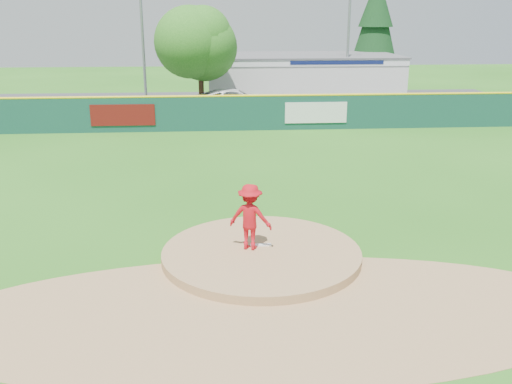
{
  "coord_description": "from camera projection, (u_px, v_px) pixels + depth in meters",
  "views": [
    {
      "loc": [
        -1.26,
        -14.48,
        6.51
      ],
      "look_at": [
        0.0,
        2.0,
        1.3
      ],
      "focal_mm": 40.0,
      "sensor_mm": 36.0,
      "label": 1
    }
  ],
  "objects": [
    {
      "name": "van",
      "position": [
        235.0,
        101.0,
        38.7
      ],
      "size": [
        5.88,
        3.07,
        1.58
      ],
      "primitive_type": "imported",
      "rotation": [
        0.0,
        0.0,
        1.65
      ],
      "color": "white",
      "rests_on": "parking_lot"
    },
    {
      "name": "pitchers_mound",
      "position": [
        261.0,
        258.0,
        15.82
      ],
      "size": [
        5.5,
        5.5,
        0.5
      ],
      "primitive_type": "cylinder",
      "color": "#9E774C",
      "rests_on": "ground"
    },
    {
      "name": "deciduous_tree",
      "position": [
        200.0,
        43.0,
        38.08
      ],
      "size": [
        5.6,
        5.6,
        7.36
      ],
      "color": "#382314",
      "rests_on": "ground"
    },
    {
      "name": "infield_dirt_arc",
      "position": [
        273.0,
        312.0,
        12.96
      ],
      "size": [
        15.4,
        15.4,
        0.01
      ],
      "primitive_type": "cylinder",
      "color": "#9E774C",
      "rests_on": "ground"
    },
    {
      "name": "light_pole_right",
      "position": [
        349.0,
        26.0,
        42.39
      ],
      "size": [
        1.75,
        0.25,
        10.0
      ],
      "color": "gray",
      "rests_on": "ground"
    },
    {
      "name": "parking_lot",
      "position": [
        230.0,
        106.0,
        41.49
      ],
      "size": [
        44.0,
        16.0,
        0.02
      ],
      "primitive_type": "cube",
      "color": "#38383A",
      "rests_on": "ground"
    },
    {
      "name": "light_pole_left",
      "position": [
        142.0,
        20.0,
        39.24
      ],
      "size": [
        1.75,
        0.25,
        11.0
      ],
      "color": "gray",
      "rests_on": "ground"
    },
    {
      "name": "fence_banners",
      "position": [
        221.0,
        114.0,
        32.5
      ],
      "size": [
        14.62,
        0.04,
        1.2
      ],
      "color": "#61110D",
      "rests_on": "ground"
    },
    {
      "name": "pitching_rubber",
      "position": [
        261.0,
        245.0,
        16.02
      ],
      "size": [
        0.6,
        0.15,
        0.04
      ],
      "primitive_type": "cube",
      "color": "white",
      "rests_on": "pitchers_mound"
    },
    {
      "name": "pitcher",
      "position": [
        250.0,
        217.0,
        15.58
      ],
      "size": [
        1.36,
        1.06,
        1.85
      ],
      "primitive_type": "imported",
      "rotation": [
        0.0,
        0.0,
        2.79
      ],
      "color": "#B70F19",
      "rests_on": "pitchers_mound"
    },
    {
      "name": "ground",
      "position": [
        261.0,
        258.0,
        15.82
      ],
      "size": [
        120.0,
        120.0,
        0.0
      ],
      "primitive_type": "plane",
      "color": "#286B19",
      "rests_on": "ground"
    },
    {
      "name": "conifer_tree",
      "position": [
        376.0,
        24.0,
        49.33
      ],
      "size": [
        4.4,
        4.4,
        9.5
      ],
      "color": "#382314",
      "rests_on": "ground"
    },
    {
      "name": "pool_building_grp",
      "position": [
        302.0,
        75.0,
        46.18
      ],
      "size": [
        15.2,
        8.2,
        3.31
      ],
      "color": "silver",
      "rests_on": "ground"
    },
    {
      "name": "playground_slide",
      "position": [
        10.0,
        111.0,
        35.55
      ],
      "size": [
        0.86,
        2.43,
        1.34
      ],
      "color": "blue",
      "rests_on": "ground"
    },
    {
      "name": "outfield_fence",
      "position": [
        235.0,
        112.0,
        32.61
      ],
      "size": [
        40.0,
        0.14,
        2.07
      ],
      "color": "#134036",
      "rests_on": "ground"
    }
  ]
}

